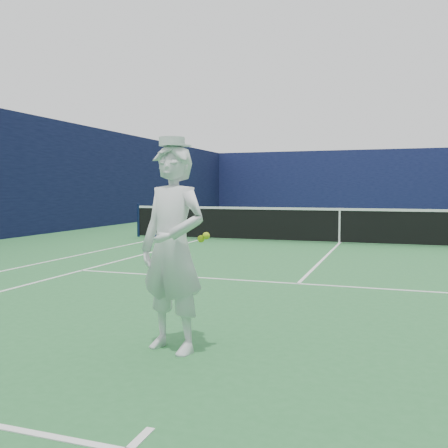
{
  "coord_description": "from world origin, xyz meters",
  "views": [
    {
      "loc": [
        1.45,
        -14.37,
        1.54
      ],
      "look_at": [
        -0.52,
        -8.61,
        1.11
      ],
      "focal_mm": 40.0,
      "sensor_mm": 36.0,
      "label": 1
    }
  ],
  "objects": [
    {
      "name": "windscreen_fence",
      "position": [
        0.0,
        0.0,
        2.0
      ],
      "size": [
        20.12,
        36.12,
        4.0
      ],
      "color": "#10143C",
      "rests_on": "ground"
    },
    {
      "name": "ground",
      "position": [
        0.0,
        0.0,
        0.0
      ],
      "size": [
        80.0,
        80.0,
        0.0
      ],
      "primitive_type": "plane",
      "color": "#296D36",
      "rests_on": "ground"
    },
    {
      "name": "court_markings",
      "position": [
        0.0,
        0.0,
        0.0
      ],
      "size": [
        11.03,
        23.83,
        0.01
      ],
      "color": "white",
      "rests_on": "ground"
    },
    {
      "name": "tennis_net",
      "position": [
        0.0,
        0.0,
        0.55
      ],
      "size": [
        12.88,
        0.09,
        1.07
      ],
      "color": "#141E4C",
      "rests_on": "ground"
    },
    {
      "name": "tennis_player",
      "position": [
        -0.52,
        -10.11,
        0.99
      ],
      "size": [
        0.81,
        0.67,
        2.02
      ],
      "rotation": [
        0.0,
        0.0,
        -0.27
      ],
      "color": "white",
      "rests_on": "ground"
    }
  ]
}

